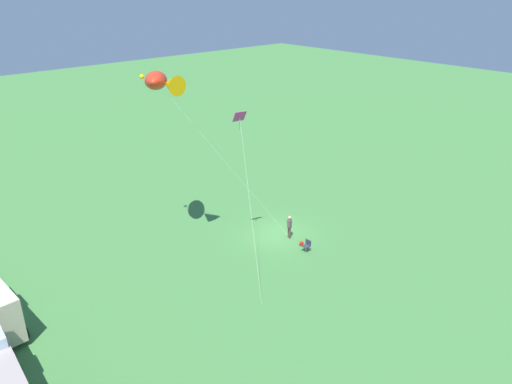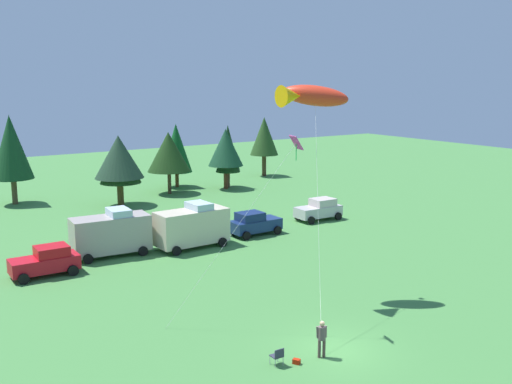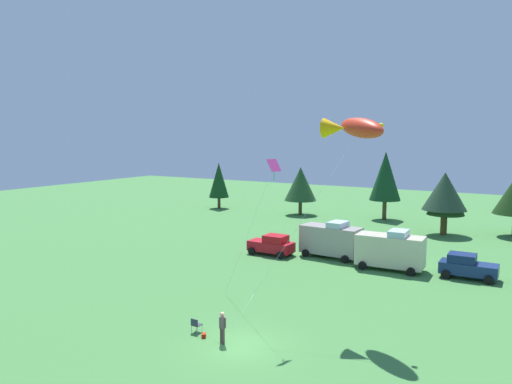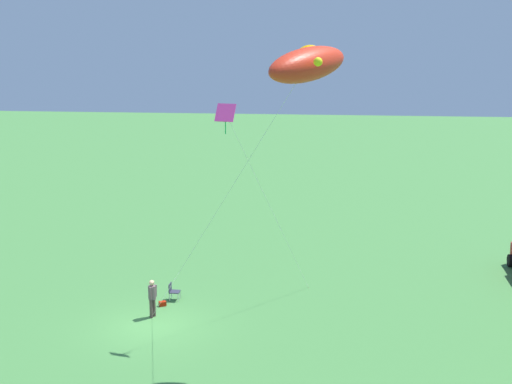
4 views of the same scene
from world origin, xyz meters
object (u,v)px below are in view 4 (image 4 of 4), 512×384
object	(u,v)px
kite_diamond_rainbow	(229,122)
backpack_on_grass	(162,304)
person_kite_flyer	(152,296)
folding_chair	(173,290)
kite_large_fish	(308,64)

from	to	relation	value
kite_diamond_rainbow	backpack_on_grass	bearing A→B (deg)	-122.49
person_kite_flyer	folding_chair	distance (m)	2.23
kite_large_fish	kite_diamond_rainbow	xyz separation A→B (m)	(-3.68, -3.25, -2.48)
folding_chair	kite_large_fish	world-z (taller)	kite_large_fish
kite_diamond_rainbow	folding_chair	bearing A→B (deg)	-133.43
kite_large_fish	kite_diamond_rainbow	size ratio (longest dim) A/B	1.26
person_kite_flyer	folding_chair	bearing A→B (deg)	100.58
person_kite_flyer	backpack_on_grass	world-z (taller)	person_kite_flyer
folding_chair	kite_diamond_rainbow	world-z (taller)	kite_diamond_rainbow
folding_chair	backpack_on_grass	world-z (taller)	folding_chair
person_kite_flyer	backpack_on_grass	distance (m)	1.62
backpack_on_grass	kite_diamond_rainbow	bearing A→B (deg)	57.51
backpack_on_grass	kite_large_fish	world-z (taller)	kite_large_fish
person_kite_flyer	kite_diamond_rainbow	world-z (taller)	kite_diamond_rainbow
person_kite_flyer	kite_diamond_rainbow	distance (m)	8.81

